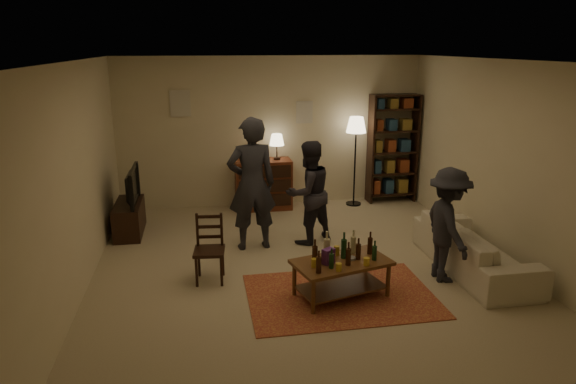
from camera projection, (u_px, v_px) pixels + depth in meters
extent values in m
plane|color=#C6B793|center=(305.00, 269.00, 6.85)|extent=(6.00, 6.00, 0.00)
plane|color=beige|center=(272.00, 132.00, 9.32)|extent=(5.50, 0.00, 5.50)
plane|color=beige|center=(76.00, 180.00, 6.02)|extent=(0.00, 6.00, 6.00)
plane|color=beige|center=(504.00, 162.00, 6.93)|extent=(0.00, 6.00, 6.00)
plane|color=beige|center=(392.00, 269.00, 3.64)|extent=(5.50, 0.00, 5.50)
plane|color=white|center=(307.00, 61.00, 6.10)|extent=(6.00, 6.00, 0.00)
cube|color=beige|center=(180.00, 103.00, 8.88)|extent=(0.35, 0.03, 0.45)
cube|color=beige|center=(304.00, 112.00, 9.30)|extent=(0.30, 0.03, 0.40)
cube|color=maroon|center=(341.00, 296.00, 6.11)|extent=(2.20, 1.50, 0.01)
cube|color=brown|center=(342.00, 262.00, 5.99)|extent=(1.23, 0.87, 0.04)
cube|color=brown|center=(341.00, 287.00, 6.08)|extent=(1.11, 0.75, 0.02)
cylinder|color=brown|center=(313.00, 297.00, 5.64)|extent=(0.05, 0.05, 0.42)
cylinder|color=brown|center=(388.00, 281.00, 6.04)|extent=(0.05, 0.05, 0.42)
cylinder|color=brown|center=(294.00, 280.00, 6.07)|extent=(0.05, 0.05, 0.42)
cylinder|color=brown|center=(365.00, 265.00, 6.46)|extent=(0.05, 0.05, 0.42)
cylinder|color=gold|center=(314.00, 263.00, 5.81)|extent=(0.07, 0.07, 0.10)
cylinder|color=gold|center=(339.00, 267.00, 5.71)|extent=(0.07, 0.07, 0.09)
cylinder|color=gold|center=(337.00, 250.00, 6.14)|extent=(0.07, 0.07, 0.11)
cylinder|color=gold|center=(367.00, 262.00, 5.85)|extent=(0.07, 0.07, 0.09)
cube|color=#622F82|center=(328.00, 256.00, 5.90)|extent=(0.17, 0.15, 0.18)
cylinder|color=gray|center=(351.00, 259.00, 6.01)|extent=(0.12, 0.12, 0.03)
cube|color=black|center=(209.00, 251.00, 6.40)|extent=(0.41, 0.41, 0.04)
cylinder|color=black|center=(197.00, 272.00, 6.30)|extent=(0.04, 0.04, 0.39)
cylinder|color=black|center=(221.00, 271.00, 6.32)|extent=(0.04, 0.04, 0.39)
cylinder|color=black|center=(199.00, 262.00, 6.59)|extent=(0.04, 0.04, 0.39)
cylinder|color=black|center=(223.00, 261.00, 6.61)|extent=(0.04, 0.04, 0.39)
cube|color=black|center=(209.00, 229.00, 6.47)|extent=(0.31, 0.06, 0.45)
cube|color=black|center=(129.00, 218.00, 8.08)|extent=(0.40, 1.00, 0.50)
imported|color=black|center=(128.00, 186.00, 7.94)|extent=(0.13, 0.97, 0.56)
cube|color=maroon|center=(263.00, 184.00, 9.27)|extent=(1.00, 0.48, 0.90)
cube|color=black|center=(265.00, 201.00, 9.09)|extent=(0.92, 0.02, 0.22)
cube|color=black|center=(265.00, 186.00, 9.02)|extent=(0.92, 0.02, 0.22)
cube|color=black|center=(265.00, 172.00, 8.95)|extent=(0.92, 0.02, 0.22)
cylinder|color=black|center=(277.00, 158.00, 9.18)|extent=(0.12, 0.12, 0.04)
cylinder|color=black|center=(277.00, 151.00, 9.14)|extent=(0.02, 0.02, 0.22)
cone|color=#FFE5B2|center=(277.00, 140.00, 9.08)|extent=(0.26, 0.26, 0.20)
cube|color=black|center=(371.00, 150.00, 9.51)|extent=(0.04, 0.34, 2.00)
cube|color=black|center=(414.00, 148.00, 9.65)|extent=(0.04, 0.34, 2.00)
cube|color=black|center=(390.00, 193.00, 9.81)|extent=(0.90, 0.34, 0.03)
cube|color=black|center=(391.00, 173.00, 9.70)|extent=(0.90, 0.34, 0.03)
cube|color=black|center=(392.00, 152.00, 9.59)|extent=(0.90, 0.34, 0.03)
cube|color=black|center=(394.00, 131.00, 9.48)|extent=(0.90, 0.34, 0.03)
cube|color=black|center=(395.00, 109.00, 9.37)|extent=(0.90, 0.34, 0.03)
cube|color=black|center=(396.00, 95.00, 9.30)|extent=(0.90, 0.34, 0.03)
cube|color=brown|center=(375.00, 186.00, 9.72)|extent=(0.12, 0.22, 0.26)
cube|color=navy|center=(388.00, 186.00, 9.77)|extent=(0.15, 0.22, 0.26)
cube|color=olive|center=(401.00, 185.00, 9.81)|extent=(0.18, 0.22, 0.26)
cube|color=navy|center=(376.00, 166.00, 9.62)|extent=(0.12, 0.22, 0.24)
cube|color=olive|center=(389.00, 166.00, 9.66)|extent=(0.15, 0.22, 0.24)
cube|color=brown|center=(403.00, 165.00, 9.70)|extent=(0.18, 0.22, 0.24)
cube|color=olive|center=(377.00, 146.00, 9.51)|extent=(0.12, 0.22, 0.22)
cube|color=brown|center=(390.00, 145.00, 9.55)|extent=(0.15, 0.22, 0.22)
cube|color=navy|center=(404.00, 145.00, 9.59)|extent=(0.18, 0.22, 0.22)
cube|color=brown|center=(379.00, 125.00, 9.40)|extent=(0.12, 0.22, 0.20)
cube|color=navy|center=(391.00, 124.00, 9.44)|extent=(0.15, 0.22, 0.20)
cube|color=olive|center=(405.00, 124.00, 9.49)|extent=(0.18, 0.22, 0.20)
cube|color=navy|center=(380.00, 103.00, 9.29)|extent=(0.12, 0.22, 0.18)
cube|color=olive|center=(393.00, 103.00, 9.33)|extent=(0.15, 0.22, 0.18)
cube|color=brown|center=(407.00, 103.00, 9.38)|extent=(0.18, 0.22, 0.18)
cylinder|color=black|center=(353.00, 204.00, 9.60)|extent=(0.28, 0.28, 0.03)
cylinder|color=black|center=(355.00, 167.00, 9.40)|extent=(0.03, 0.03, 1.45)
cone|color=#FFE5B2|center=(356.00, 125.00, 9.19)|extent=(0.36, 0.36, 0.28)
imported|color=beige|center=(474.00, 248.00, 6.75)|extent=(0.81, 2.08, 0.61)
imported|color=#26272E|center=(252.00, 184.00, 7.32)|extent=(0.75, 0.53, 1.93)
imported|color=#25242B|center=(308.00, 193.00, 7.58)|extent=(0.93, 0.84, 1.55)
imported|color=#25262C|center=(448.00, 225.00, 6.36)|extent=(0.59, 0.97, 1.45)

